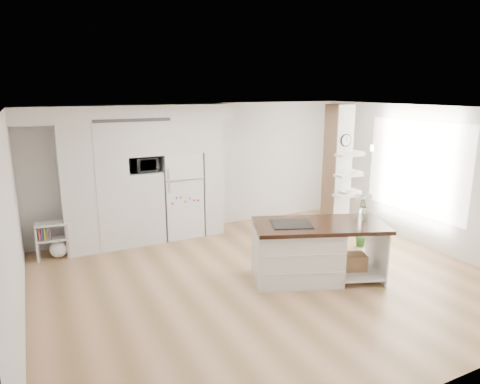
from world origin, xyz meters
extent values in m
cube|color=tan|center=(0.00, 0.00, 0.00)|extent=(7.00, 6.00, 0.01)
cube|color=white|center=(0.00, 0.00, 2.70)|extent=(7.00, 6.00, 0.04)
cube|color=silver|center=(0.00, 3.00, 1.35)|extent=(7.00, 0.04, 2.70)
cube|color=silver|center=(0.00, -3.00, 1.35)|extent=(7.00, 0.04, 2.70)
cube|color=silver|center=(-3.50, 0.00, 1.35)|extent=(0.04, 6.00, 2.70)
cube|color=silver|center=(3.50, 0.00, 1.35)|extent=(0.04, 6.00, 2.70)
cube|color=silver|center=(-2.20, 2.67, 1.20)|extent=(1.20, 0.65, 2.40)
cube|color=silver|center=(-1.27, 2.67, 0.71)|extent=(0.65, 0.65, 1.42)
cube|color=silver|center=(-1.27, 2.67, 2.08)|extent=(0.65, 0.65, 0.65)
cube|color=silver|center=(-0.53, 2.67, 2.08)|extent=(0.85, 0.65, 0.65)
cube|color=silver|center=(0.10, 2.67, 1.20)|extent=(0.40, 0.65, 2.40)
cube|color=silver|center=(-1.50, 2.65, 2.55)|extent=(4.00, 0.70, 0.30)
cube|color=#262626|center=(-1.50, 2.31, 2.44)|extent=(1.40, 0.04, 0.06)
cube|color=white|center=(-0.53, 2.68, 0.88)|extent=(0.78, 0.66, 1.75)
cube|color=#B2B2B7|center=(-0.53, 2.34, 1.24)|extent=(0.78, 0.01, 0.03)
cube|color=silver|center=(2.30, 1.20, 1.35)|extent=(0.40, 0.40, 2.70)
cube|color=#9B7457|center=(2.09, 1.20, 1.35)|extent=(0.02, 0.40, 2.70)
cube|color=#9B7457|center=(2.30, 1.41, 1.35)|extent=(0.40, 0.02, 2.70)
cylinder|color=black|center=(2.30, 0.99, 2.02)|extent=(0.25, 0.03, 0.25)
cylinder|color=white|center=(2.30, 0.98, 2.02)|extent=(0.21, 0.01, 0.21)
plane|color=white|center=(3.48, 0.30, 1.50)|extent=(0.00, 2.40, 2.40)
cylinder|color=white|center=(1.70, 0.15, 2.12)|extent=(0.12, 0.12, 0.10)
cube|color=silver|center=(0.43, -0.19, 0.43)|extent=(1.56, 1.30, 0.86)
cube|color=silver|center=(1.34, -0.54, 0.11)|extent=(0.99, 1.07, 0.04)
cube|color=silver|center=(1.67, -0.66, 0.43)|extent=(0.34, 0.83, 0.86)
cube|color=black|center=(0.77, -0.32, 0.90)|extent=(2.27, 1.65, 0.06)
cube|color=black|center=(0.34, -0.15, 0.93)|extent=(0.76, 0.70, 0.01)
cube|color=#957048|center=(1.30, -0.52, 0.26)|extent=(0.49, 0.44, 0.26)
cylinder|color=white|center=(1.48, -0.48, 1.04)|extent=(0.12, 0.12, 0.22)
cube|color=silver|center=(-3.26, 2.52, 0.33)|extent=(0.06, 0.32, 0.66)
cube|color=silver|center=(-2.74, 2.48, 0.33)|extent=(0.06, 0.32, 0.66)
cube|color=silver|center=(-3.00, 2.50, 0.65)|extent=(0.58, 0.37, 0.03)
cube|color=silver|center=(-3.00, 2.50, 0.36)|extent=(0.56, 0.37, 0.03)
sphere|color=white|center=(-2.92, 2.49, 0.16)|extent=(0.32, 0.32, 0.32)
imported|color=#286327|center=(2.40, 0.48, 0.25)|extent=(0.30, 0.26, 0.49)
imported|color=#286327|center=(2.60, 1.31, 0.22)|extent=(0.27, 0.27, 0.44)
imported|color=#2D2D2D|center=(-1.27, 2.62, 1.57)|extent=(0.54, 0.37, 0.30)
imported|color=#286327|center=(2.63, 1.30, 1.52)|extent=(0.27, 0.23, 0.30)
imported|color=white|center=(2.30, 0.90, 1.00)|extent=(0.22, 0.22, 0.05)
camera|label=1|loc=(-3.21, -5.51, 2.99)|focal=32.00mm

